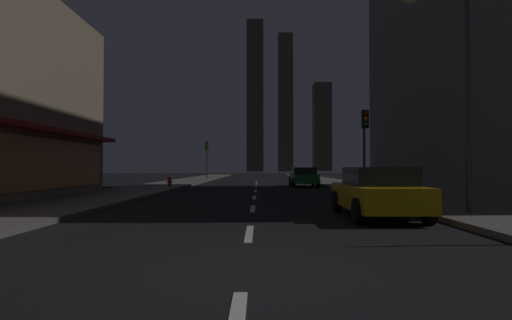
# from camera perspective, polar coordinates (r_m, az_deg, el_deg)

# --- Properties ---
(ground_plane) EXTENTS (78.00, 136.00, 0.10)m
(ground_plane) POSITION_cam_1_polar(r_m,az_deg,el_deg) (37.51, 0.08, -3.36)
(ground_plane) COLOR black
(sidewalk_right) EXTENTS (4.00, 76.00, 0.15)m
(sidewalk_right) POSITION_cam_1_polar(r_m,az_deg,el_deg) (38.11, 10.68, -3.11)
(sidewalk_right) COLOR #605E59
(sidewalk_right) RESTS_ON ground
(sidewalk_left) EXTENTS (4.00, 76.00, 0.15)m
(sidewalk_left) POSITION_cam_1_polar(r_m,az_deg,el_deg) (38.19, -10.50, -3.11)
(sidewalk_left) COLOR #605E59
(sidewalk_left) RESTS_ON ground
(lane_marking_center) EXTENTS (0.16, 38.60, 0.01)m
(lane_marking_center) POSITION_cam_1_polar(r_m,az_deg,el_deg) (21.72, -0.16, -4.87)
(lane_marking_center) COLOR silver
(lane_marking_center) RESTS_ON ground
(skyscraper_distant_tall) EXTENTS (6.05, 8.95, 54.79)m
(skyscraper_distant_tall) POSITION_cam_1_polar(r_m,az_deg,el_deg) (148.13, -0.13, 9.01)
(skyscraper_distant_tall) COLOR #434032
(skyscraper_distant_tall) RESTS_ON ground
(skyscraper_distant_mid) EXTENTS (5.18, 5.37, 49.37)m
(skyscraper_distant_mid) POSITION_cam_1_polar(r_m,az_deg,el_deg) (144.86, 4.23, 8.16)
(skyscraper_distant_mid) COLOR #4A4637
(skyscraper_distant_mid) RESTS_ON ground
(skyscraper_distant_short) EXTENTS (6.96, 7.64, 36.05)m
(skyscraper_distant_short) POSITION_cam_1_polar(r_m,az_deg,el_deg) (166.76, 9.44, 4.64)
(skyscraper_distant_short) COLOR #464334
(skyscraper_distant_short) RESTS_ON ground
(car_parked_near) EXTENTS (1.98, 4.24, 1.45)m
(car_parked_near) POSITION_cam_1_polar(r_m,az_deg,el_deg) (11.92, 16.98, -4.40)
(car_parked_near) COLOR gold
(car_parked_near) RESTS_ON ground
(car_parked_far) EXTENTS (1.98, 4.24, 1.45)m
(car_parked_far) POSITION_cam_1_polar(r_m,az_deg,el_deg) (30.14, 6.86, -2.40)
(car_parked_far) COLOR #1E722D
(car_parked_far) RESTS_ON ground
(fire_hydrant_far_left) EXTENTS (0.42, 0.30, 0.65)m
(fire_hydrant_far_left) POSITION_cam_1_polar(r_m,az_deg,el_deg) (27.88, -12.28, -3.08)
(fire_hydrant_far_left) COLOR red
(fire_hydrant_far_left) RESTS_ON sidewalk_left
(traffic_light_near_right) EXTENTS (0.32, 0.48, 4.20)m
(traffic_light_near_right) POSITION_cam_1_polar(r_m,az_deg,el_deg) (20.59, 15.32, 3.84)
(traffic_light_near_right) COLOR #2D2D2D
(traffic_light_near_right) RESTS_ON sidewalk_right
(traffic_light_far_left) EXTENTS (0.32, 0.48, 4.20)m
(traffic_light_far_left) POSITION_cam_1_polar(r_m,az_deg,el_deg) (44.11, -7.04, 1.20)
(traffic_light_far_left) COLOR #2D2D2D
(traffic_light_far_left) RESTS_ON sidewalk_left
(street_lamp_right) EXTENTS (1.96, 0.56, 6.58)m
(street_lamp_right) POSITION_cam_1_polar(r_m,az_deg,el_deg) (13.02, 24.70, 15.19)
(street_lamp_right) COLOR #38383D
(street_lamp_right) RESTS_ON sidewalk_right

